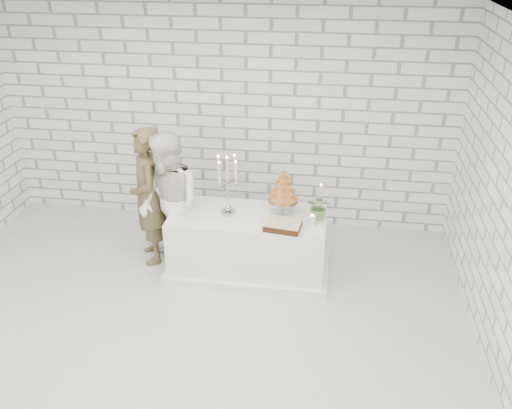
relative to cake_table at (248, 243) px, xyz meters
name	(u,v)px	position (x,y,z in m)	size (l,w,h in m)	color
ground	(179,332)	(-0.53, -1.23, -0.38)	(6.00, 5.00, 0.01)	silver
ceiling	(153,28)	(-0.53, -1.23, 2.62)	(6.00, 5.00, 0.01)	white
wall_back	(223,116)	(-0.53, 1.27, 1.12)	(6.00, 0.01, 3.00)	white
cake_table	(248,243)	(0.00, 0.00, 0.00)	(1.80, 0.80, 0.75)	white
groom	(148,197)	(-1.22, 0.09, 0.48)	(0.62, 0.41, 1.71)	brown
bride	(170,204)	(-0.91, -0.05, 0.47)	(0.82, 0.64, 1.70)	white
candelabra	(228,186)	(-0.23, -0.01, 0.74)	(0.29, 0.29, 0.72)	#9E9EA8
croquembouche	(283,192)	(0.39, 0.10, 0.65)	(0.36, 0.36, 0.55)	#985221
chocolate_cake	(283,225)	(0.43, -0.25, 0.42)	(0.39, 0.28, 0.08)	black
pillar_candle	(312,220)	(0.74, -0.13, 0.44)	(0.08, 0.08, 0.12)	white
extra_taper	(320,198)	(0.81, 0.24, 0.54)	(0.06, 0.06, 0.32)	beige
flowers	(320,207)	(0.81, 0.03, 0.53)	(0.27, 0.24, 0.30)	#487542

